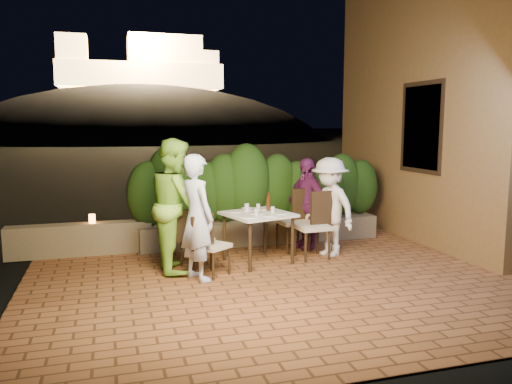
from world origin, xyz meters
name	(u,v)px	position (x,y,z in m)	size (l,w,h in m)	color
ground	(299,284)	(0.00, 0.00, -0.02)	(400.00, 400.00, 0.00)	black
terrace_floor	(286,277)	(0.00, 0.50, -0.07)	(7.00, 6.00, 0.15)	brown
building_wall	(444,100)	(3.60, 2.00, 2.50)	(1.60, 5.00, 5.00)	olive
window_pane	(423,127)	(2.82, 1.50, 2.00)	(0.08, 1.00, 1.40)	black
window_frame	(422,127)	(2.81, 1.50, 2.00)	(0.06, 1.15, 1.55)	black
planter	(262,231)	(0.20, 2.30, 0.20)	(4.20, 0.55, 0.40)	#726448
hedge	(262,188)	(0.20, 2.30, 0.95)	(4.00, 0.70, 1.10)	#1C3B10
parapet	(80,239)	(-2.80, 2.30, 0.25)	(2.20, 0.30, 0.50)	#726448
hill	(144,171)	(2.00, 60.00, -4.00)	(52.00, 40.00, 22.00)	black
fortress	(140,56)	(2.00, 60.00, 10.50)	(26.00, 8.00, 8.00)	#FFCC7A
dining_table	(258,238)	(-0.23, 1.10, 0.38)	(0.89, 0.89, 0.75)	white
plate_nw	(250,217)	(-0.44, 0.79, 0.76)	(0.24, 0.24, 0.01)	white
plate_sw	(235,212)	(-0.54, 1.27, 0.76)	(0.20, 0.20, 0.01)	white
plate_ne	(280,213)	(0.07, 0.95, 0.76)	(0.24, 0.24, 0.01)	white
plate_se	(267,209)	(0.00, 1.36, 0.76)	(0.23, 0.23, 0.01)	white
plate_centre	(257,213)	(-0.25, 1.06, 0.76)	(0.22, 0.22, 0.01)	white
plate_front	(270,215)	(-0.14, 0.82, 0.76)	(0.23, 0.23, 0.01)	white
glass_nw	(256,212)	(-0.32, 0.88, 0.80)	(0.06, 0.06, 0.11)	silver
glass_sw	(247,207)	(-0.35, 1.28, 0.81)	(0.07, 0.07, 0.12)	silver
glass_ne	(273,210)	(-0.02, 1.02, 0.80)	(0.06, 0.06, 0.10)	silver
glass_se	(258,207)	(-0.16, 1.31, 0.80)	(0.06, 0.06, 0.10)	silver
beer_bottle	(268,202)	(-0.03, 1.21, 0.89)	(0.06, 0.06, 0.29)	#4A1F0C
bowl	(247,209)	(-0.32, 1.36, 0.77)	(0.16, 0.16, 0.04)	white
chair_left_front	(212,244)	(-1.02, 0.64, 0.44)	(0.40, 0.40, 0.87)	black
chair_left_back	(197,238)	(-1.15, 1.13, 0.43)	(0.40, 0.40, 0.86)	black
chair_right_front	(312,225)	(0.64, 1.08, 0.52)	(0.48, 0.48, 1.04)	black
chair_right_back	(293,220)	(0.52, 1.60, 0.51)	(0.47, 0.47, 1.02)	black
diner_blue	(197,217)	(-1.24, 0.53, 0.84)	(0.61, 0.40, 1.68)	#C4D8FC
diner_green	(176,205)	(-1.44, 1.05, 0.93)	(0.91, 0.71, 1.87)	#95DE45
diner_white	(329,207)	(0.96, 1.15, 0.77)	(1.00, 0.57, 1.54)	white
diner_purple	(306,203)	(0.79, 1.69, 0.75)	(0.88, 0.37, 1.51)	#6E2464
parapet_lamp	(92,219)	(-2.61, 2.30, 0.57)	(0.10, 0.10, 0.14)	orange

